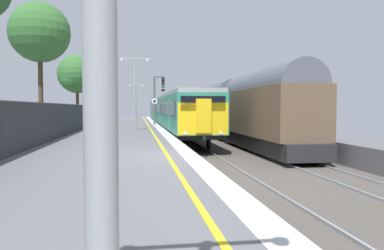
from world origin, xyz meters
TOP-DOWN VIEW (x-y plane):
  - ground at (2.64, 0.00)m, footprint 17.40×110.00m
  - commuter_train_at_platform at (2.10, 26.58)m, footprint 2.83×39.81m
  - freight_train_adjacent_track at (6.10, 27.87)m, footprint 2.60×50.50m
  - signal_gantry at (0.63, 24.61)m, footprint 1.10×0.24m
  - speed_limit_sign at (0.25, 22.15)m, footprint 0.59×0.08m
  - platform_lamp_mid at (-1.48, 14.32)m, footprint 2.00×0.20m
  - platform_lamp_far at (-1.48, 39.65)m, footprint 2.00×0.20m
  - platform_back_fence at (-5.45, 0.00)m, footprint 0.07×99.00m
  - background_tree_left at (-7.84, 14.30)m, footprint 4.05×4.05m
  - background_tree_centre at (-7.47, 27.31)m, footprint 3.95×3.95m

SIDE VIEW (x-z plane):
  - ground at x=2.64m, z-range -1.21..0.00m
  - platform_back_fence at x=-5.45m, z-range 0.04..1.87m
  - commuter_train_at_platform at x=2.10m, z-range -0.64..3.17m
  - speed_limit_sign at x=0.25m, z-range 0.35..2.85m
  - freight_train_adjacent_track at x=6.10m, z-range -0.78..4.01m
  - platform_lamp_far at x=-1.48m, z-range 0.49..5.32m
  - signal_gantry at x=0.63m, z-range 0.60..5.29m
  - platform_lamp_mid at x=-1.48m, z-range 0.50..5.65m
  - background_tree_centre at x=-7.47m, z-range 1.42..8.47m
  - background_tree_left at x=-7.84m, z-range 2.21..10.94m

